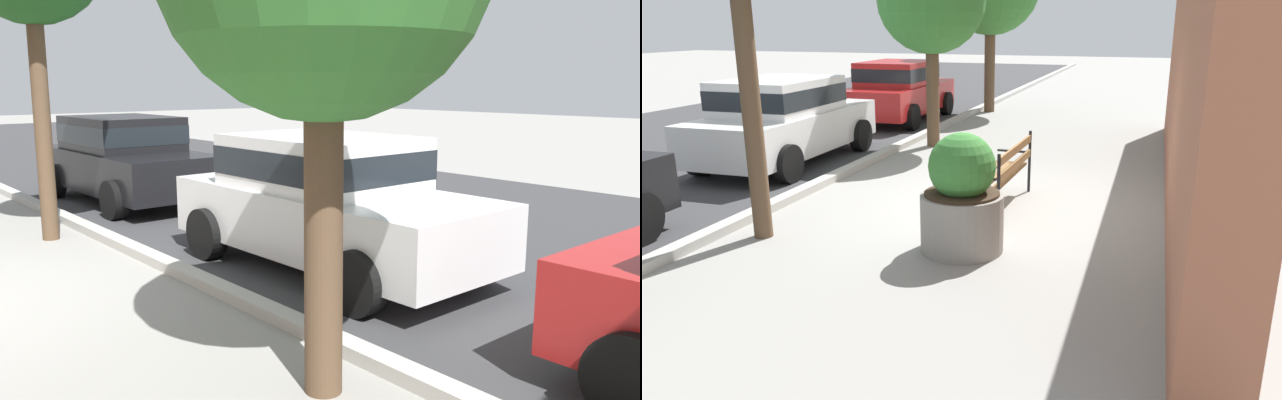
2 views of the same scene
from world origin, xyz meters
TOP-DOWN VIEW (x-y plane):
  - street_surface at (0.00, 7.50)m, footprint 60.00×9.00m
  - curb_stone at (0.00, 2.90)m, footprint 60.00×0.20m
  - parked_car_black at (-4.29, 4.38)m, footprint 4.13×1.98m
  - parked_car_white at (1.38, 4.38)m, footprint 4.13×1.98m

SIDE VIEW (x-z plane):
  - street_surface at x=0.00m, z-range 0.00..0.01m
  - curb_stone at x=0.00m, z-range 0.00..0.12m
  - parked_car_black at x=-4.29m, z-range 0.06..1.62m
  - parked_car_white at x=1.38m, z-range 0.06..1.62m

